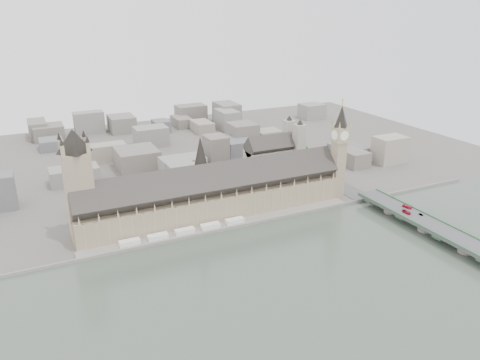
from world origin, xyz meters
name	(u,v)px	position (x,y,z in m)	size (l,w,h in m)	color
ground	(222,224)	(0.00, 0.00, 0.00)	(900.00, 900.00, 0.00)	#595651
river_thames	(323,323)	(0.00, -165.00, 0.00)	(600.00, 600.00, 0.00)	#475448
embankment_wall	(229,228)	(0.00, -15.00, 1.50)	(600.00, 1.50, 3.00)	gray
river_terrace	(225,226)	(0.00, -7.50, 1.00)	(270.00, 15.00, 2.00)	gray
terrace_tents	(185,231)	(-40.00, -7.00, 4.00)	(118.00, 7.00, 4.00)	white
palace_of_westminster	(214,194)	(0.00, 19.70, 22.71)	(265.00, 40.73, 55.44)	tan
elizabeth_tower	(339,145)	(138.00, 8.00, 58.09)	(17.00, 17.00, 107.50)	tan
victoria_tower	(78,180)	(-122.00, 26.00, 55.20)	(30.00, 30.00, 100.00)	tan
central_tower	(201,160)	(-10.00, 26.00, 57.92)	(13.00, 13.00, 48.00)	tan
westminster_bridge	(419,223)	(162.00, -87.50, 5.12)	(25.00, 325.00, 10.25)	#474749
bridge_parapets	(459,237)	(162.00, -132.00, 10.82)	(25.00, 235.00, 1.15)	#366343
westminster_abbey	(275,156)	(110.92, 95.00, 25.08)	(68.00, 36.00, 64.00)	#A6A195
city_skyline_inland	(151,141)	(0.00, 245.00, 19.00)	(720.00, 360.00, 38.00)	gray
park_trees	(190,196)	(-10.00, 60.00, 7.50)	(110.00, 30.00, 15.00)	#204B1B
red_bus_north	(406,212)	(158.10, -74.72, 11.56)	(2.21, 9.42, 2.63)	#B0142D
red_bus_south	(407,207)	(167.73, -65.77, 11.57)	(2.21, 9.46, 2.63)	red
car_silver	(421,214)	(167.47, -83.91, 10.96)	(1.50, 4.29, 1.41)	gray
car_approach	(335,171)	(167.85, 51.22, 11.00)	(2.10, 5.17, 1.50)	gray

